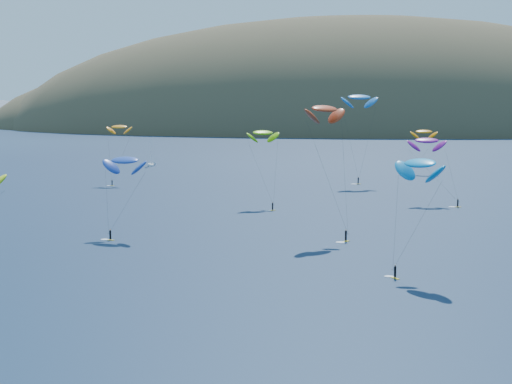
% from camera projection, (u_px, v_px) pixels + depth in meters
% --- Properties ---
extents(island, '(730.00, 300.00, 210.00)m').
position_uv_depth(island, '(372.00, 142.00, 599.85)').
color(island, '#3D3526').
rests_on(island, ground).
extents(sailboat, '(8.44, 7.42, 10.09)m').
position_uv_depth(sailboat, '(151.00, 164.00, 271.44)').
color(sailboat, white).
rests_on(sailboat, ground).
extents(kitesurfer_1, '(7.65, 9.42, 19.14)m').
position_uv_depth(kitesurfer_1, '(119.00, 127.00, 214.85)').
color(kitesurfer_1, gold).
rests_on(kitesurfer_1, ground).
extents(kitesurfer_3, '(8.64, 14.10, 19.60)m').
position_uv_depth(kitesurfer_3, '(263.00, 133.00, 171.99)').
color(kitesurfer_3, gold).
rests_on(kitesurfer_3, ground).
extents(kitesurfer_4, '(11.90, 8.32, 29.03)m').
position_uv_depth(kitesurfer_4, '(359.00, 97.00, 212.74)').
color(kitesurfer_4, gold).
rests_on(kitesurfer_4, ground).
extents(kitesurfer_5, '(8.78, 9.50, 18.79)m').
position_uv_depth(kitesurfer_5, '(420.00, 163.00, 103.52)').
color(kitesurfer_5, gold).
rests_on(kitesurfer_5, ground).
extents(kitesurfer_6, '(12.09, 10.42, 17.84)m').
position_uv_depth(kitesurfer_6, '(427.00, 141.00, 175.51)').
color(kitesurfer_6, gold).
rests_on(kitesurfer_6, ground).
extents(kitesurfer_9, '(9.81, 13.11, 26.32)m').
position_uv_depth(kitesurfer_9, '(325.00, 109.00, 133.13)').
color(kitesurfer_9, gold).
rests_on(kitesurfer_9, ground).
extents(kitesurfer_10, '(9.55, 9.77, 16.57)m').
position_uv_depth(kitesurfer_10, '(125.00, 160.00, 133.79)').
color(kitesurfer_10, gold).
rests_on(kitesurfer_10, ground).
extents(kitesurfer_11, '(9.87, 11.37, 16.69)m').
position_uv_depth(kitesurfer_11, '(424.00, 132.00, 244.43)').
color(kitesurfer_11, gold).
rests_on(kitesurfer_11, ground).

